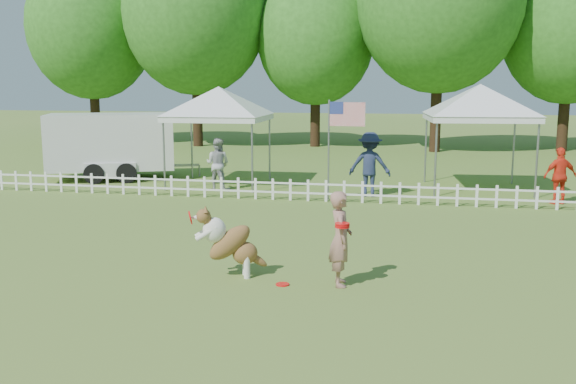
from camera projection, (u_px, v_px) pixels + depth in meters
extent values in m
plane|color=#3B6B21|center=(283.00, 276.00, 10.85)|extent=(120.00, 120.00, 0.00)
imported|color=#9E6D5E|center=(340.00, 239.00, 10.25)|extent=(0.48, 0.63, 1.54)
cylinder|color=red|center=(282.00, 284.00, 10.37)|extent=(0.28, 0.28, 0.02)
imported|color=#A9A9AF|center=(218.00, 164.00, 19.50)|extent=(0.86, 0.72, 1.59)
imported|color=#222A48|center=(370.00, 164.00, 18.38)|extent=(1.23, 0.75, 1.85)
imported|color=red|center=(560.00, 176.00, 17.22)|extent=(0.97, 0.63, 1.53)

